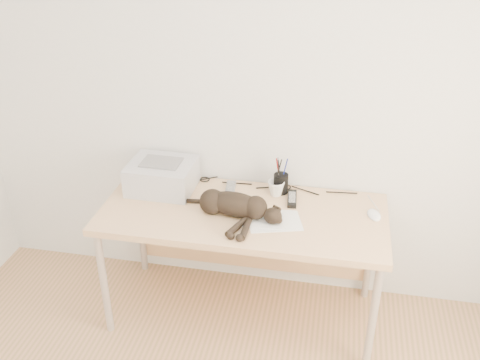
% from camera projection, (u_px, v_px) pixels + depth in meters
% --- Properties ---
extents(wall_back, '(3.50, 0.00, 3.50)m').
position_uv_depth(wall_back, '(255.00, 95.00, 3.04)').
color(wall_back, white).
rests_on(wall_back, floor).
extents(desk, '(1.60, 0.70, 0.74)m').
position_uv_depth(desk, '(246.00, 223.00, 3.13)').
color(desk, '#E4B785').
rests_on(desk, floor).
extents(printer, '(0.39, 0.33, 0.18)m').
position_uv_depth(printer, '(162.00, 176.00, 3.18)').
color(printer, '#BABABF').
rests_on(printer, desk).
extents(papers, '(0.34, 0.27, 0.01)m').
position_uv_depth(papers, '(272.00, 220.00, 2.90)').
color(papers, white).
rests_on(papers, desk).
extents(cat, '(0.63, 0.35, 0.15)m').
position_uv_depth(cat, '(232.00, 205.00, 2.92)').
color(cat, black).
rests_on(cat, desk).
extents(mug, '(0.14, 0.14, 0.09)m').
position_uv_depth(mug, '(276.00, 188.00, 3.13)').
color(mug, white).
rests_on(mug, desk).
extents(pen_cup, '(0.09, 0.09, 0.22)m').
position_uv_depth(pen_cup, '(281.00, 183.00, 3.15)').
color(pen_cup, black).
rests_on(pen_cup, desk).
extents(remote_grey, '(0.08, 0.20, 0.02)m').
position_uv_depth(remote_grey, '(230.00, 190.00, 3.18)').
color(remote_grey, slate).
rests_on(remote_grey, desk).
extents(remote_black, '(0.07, 0.19, 0.02)m').
position_uv_depth(remote_black, '(292.00, 199.00, 3.09)').
color(remote_black, black).
rests_on(remote_black, desk).
extents(mouse, '(0.10, 0.14, 0.04)m').
position_uv_depth(mouse, '(374.00, 213.00, 2.94)').
color(mouse, white).
rests_on(mouse, desk).
extents(cable_tangle, '(1.36, 0.07, 0.01)m').
position_uv_depth(cable_tangle, '(252.00, 184.00, 3.26)').
color(cable_tangle, black).
rests_on(cable_tangle, desk).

